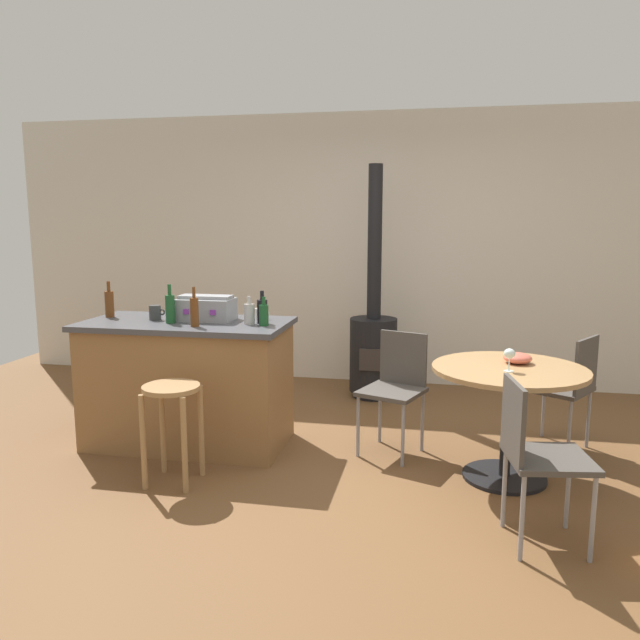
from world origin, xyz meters
name	(u,v)px	position (x,y,z in m)	size (l,w,h in m)	color
ground_plane	(351,476)	(0.00, 0.00, 0.00)	(8.80, 8.80, 0.00)	brown
back_wall	(388,250)	(0.00, 2.47, 1.35)	(8.00, 0.10, 2.70)	beige
kitchen_island	(188,383)	(-1.27, 0.36, 0.47)	(1.49, 0.76, 0.93)	olive
wooden_stool	(172,410)	(-1.09, -0.31, 0.48)	(0.36, 0.36, 0.64)	#A37A4C
dining_table	(508,394)	(0.98, 0.16, 0.56)	(0.97, 0.97, 0.74)	black
folding_chair_near	(396,383)	(0.25, 0.51, 0.51)	(0.52, 0.52, 0.86)	#47423D
folding_chair_far	(535,449)	(1.04, -0.66, 0.51)	(0.46, 0.46, 0.86)	#47423D
folding_chair_left	(568,384)	(1.45, 0.76, 0.50)	(0.55, 0.55, 0.85)	#47423D
wood_stove	(373,341)	(-0.07, 1.85, 0.53)	(0.44, 0.45, 2.15)	black
toolbox	(206,308)	(-1.14, 0.43, 1.01)	(0.40, 0.26, 0.18)	gray
bottle_0	(109,303)	(-1.92, 0.43, 1.03)	(0.07, 0.07, 0.27)	#603314
bottle_1	(262,311)	(-0.70, 0.39, 1.02)	(0.07, 0.07, 0.23)	black
bottle_2	(194,311)	(-1.12, 0.17, 1.03)	(0.06, 0.06, 0.28)	#603314
bottle_3	(249,313)	(-0.78, 0.33, 1.00)	(0.07, 0.07, 0.20)	#B7B2AD
bottle_4	(170,308)	(-1.35, 0.27, 1.03)	(0.07, 0.07, 0.28)	#194C23
bottle_5	(264,315)	(-0.66, 0.29, 1.01)	(0.07, 0.07, 0.20)	#194C23
cup_0	(260,314)	(-0.77, 0.56, 0.97)	(0.11, 0.07, 0.08)	white
cup_1	(155,313)	(-1.52, 0.37, 0.98)	(0.12, 0.09, 0.11)	#383838
wine_glass	(510,354)	(0.97, 0.05, 0.85)	(0.07, 0.07, 0.14)	silver
serving_bowl	(518,358)	(1.04, 0.28, 0.77)	(0.18, 0.18, 0.07)	#DB6651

